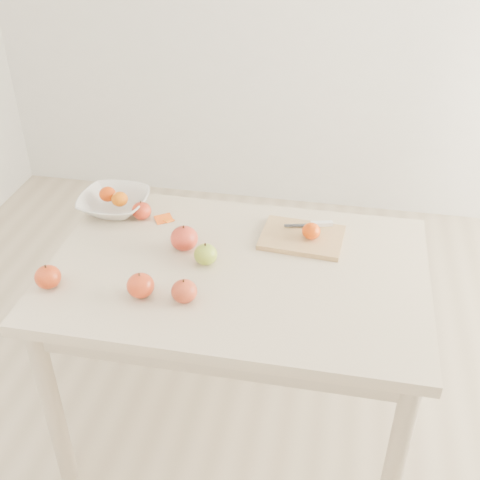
# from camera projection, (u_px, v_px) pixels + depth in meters

# --- Properties ---
(ground) EXTENTS (3.50, 3.50, 0.00)m
(ground) POSITION_uv_depth(u_px,v_px,m) (238.00, 423.00, 2.33)
(ground) COLOR #C6B293
(ground) RESTS_ON ground
(table) EXTENTS (1.20, 0.80, 0.75)m
(table) POSITION_uv_depth(u_px,v_px,m) (237.00, 291.00, 1.96)
(table) COLOR beige
(table) RESTS_ON ground
(cutting_board) EXTENTS (0.29, 0.22, 0.02)m
(cutting_board) POSITION_uv_depth(u_px,v_px,m) (302.00, 238.00, 2.03)
(cutting_board) COLOR tan
(cutting_board) RESTS_ON table
(board_tangerine) EXTENTS (0.06, 0.06, 0.05)m
(board_tangerine) POSITION_uv_depth(u_px,v_px,m) (311.00, 231.00, 2.00)
(board_tangerine) COLOR #D94707
(board_tangerine) RESTS_ON cutting_board
(fruit_bowl) EXTENTS (0.25, 0.25, 0.06)m
(fruit_bowl) POSITION_uv_depth(u_px,v_px,m) (114.00, 203.00, 2.18)
(fruit_bowl) COLOR silver
(fruit_bowl) RESTS_ON table
(bowl_tangerine_near) EXTENTS (0.06, 0.06, 0.05)m
(bowl_tangerine_near) POSITION_uv_depth(u_px,v_px,m) (108.00, 194.00, 2.18)
(bowl_tangerine_near) COLOR #D14407
(bowl_tangerine_near) RESTS_ON fruit_bowl
(bowl_tangerine_far) EXTENTS (0.06, 0.06, 0.05)m
(bowl_tangerine_far) POSITION_uv_depth(u_px,v_px,m) (120.00, 199.00, 2.15)
(bowl_tangerine_far) COLOR #E35F08
(bowl_tangerine_far) RESTS_ON fruit_bowl
(orange_peel_a) EXTENTS (0.07, 0.07, 0.01)m
(orange_peel_a) POSITION_uv_depth(u_px,v_px,m) (164.00, 220.00, 2.14)
(orange_peel_a) COLOR #E45410
(orange_peel_a) RESTS_ON table
(orange_peel_b) EXTENTS (0.06, 0.05, 0.01)m
(orange_peel_b) POSITION_uv_depth(u_px,v_px,m) (167.00, 220.00, 2.14)
(orange_peel_b) COLOR orange
(orange_peel_b) RESTS_ON table
(paring_knife) EXTENTS (0.17, 0.06, 0.01)m
(paring_knife) POSITION_uv_depth(u_px,v_px,m) (318.00, 224.00, 2.07)
(paring_knife) COLOR white
(paring_knife) RESTS_ON cutting_board
(apple_green) EXTENTS (0.08, 0.08, 0.07)m
(apple_green) POSITION_uv_depth(u_px,v_px,m) (206.00, 254.00, 1.91)
(apple_green) COLOR #73A01F
(apple_green) RESTS_ON table
(apple_red_e) EXTENTS (0.08, 0.08, 0.07)m
(apple_red_e) POSITION_uv_depth(u_px,v_px,m) (184.00, 291.00, 1.75)
(apple_red_e) COLOR maroon
(apple_red_e) RESTS_ON table
(apple_red_a) EXTENTS (0.07, 0.07, 0.06)m
(apple_red_a) POSITION_uv_depth(u_px,v_px,m) (142.00, 211.00, 2.14)
(apple_red_a) COLOR maroon
(apple_red_a) RESTS_ON table
(apple_red_c) EXTENTS (0.08, 0.08, 0.07)m
(apple_red_c) POSITION_uv_depth(u_px,v_px,m) (140.00, 286.00, 1.77)
(apple_red_c) COLOR #991F0D
(apple_red_c) RESTS_ON table
(apple_red_b) EXTENTS (0.09, 0.09, 0.08)m
(apple_red_b) POSITION_uv_depth(u_px,v_px,m) (184.00, 238.00, 1.97)
(apple_red_b) COLOR maroon
(apple_red_b) RESTS_ON table
(apple_red_d) EXTENTS (0.08, 0.08, 0.07)m
(apple_red_d) POSITION_uv_depth(u_px,v_px,m) (48.00, 277.00, 1.81)
(apple_red_d) COLOR #9B050B
(apple_red_d) RESTS_ON table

